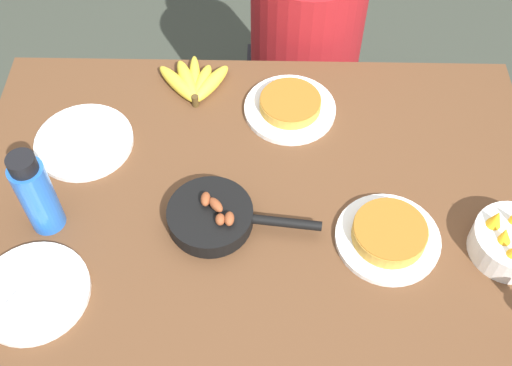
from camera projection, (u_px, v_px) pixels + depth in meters
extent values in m
plane|color=#383D33|center=(256.00, 310.00, 2.24)|extent=(14.00, 14.00, 0.00)
cube|color=brown|center=(256.00, 194.00, 1.67)|extent=(1.49, 0.97, 0.03)
cylinder|color=brown|center=(61.00, 151.00, 2.22)|extent=(0.07, 0.07, 0.68)
cylinder|color=brown|center=(457.00, 157.00, 2.21)|extent=(0.07, 0.07, 0.68)
ellipsoid|color=yellow|center=(211.00, 84.00, 1.86)|extent=(0.12, 0.17, 0.04)
ellipsoid|color=yellow|center=(202.00, 84.00, 1.86)|extent=(0.07, 0.16, 0.04)
ellipsoid|color=yellow|center=(195.00, 79.00, 1.88)|extent=(0.05, 0.20, 0.03)
ellipsoid|color=yellow|center=(188.00, 81.00, 1.87)|extent=(0.10, 0.18, 0.04)
ellipsoid|color=yellow|center=(178.00, 84.00, 1.86)|extent=(0.15, 0.17, 0.04)
cylinder|color=#4C3819|center=(195.00, 101.00, 1.82)|extent=(0.02, 0.02, 0.04)
cylinder|color=black|center=(211.00, 221.00, 1.60)|extent=(0.21, 0.21, 0.01)
cylinder|color=black|center=(210.00, 216.00, 1.58)|extent=(0.21, 0.21, 0.04)
cylinder|color=black|center=(287.00, 223.00, 1.56)|extent=(0.17, 0.04, 0.02)
ellipsoid|color=brown|center=(229.00, 219.00, 1.53)|extent=(0.03, 0.04, 0.03)
ellipsoid|color=brown|center=(220.00, 219.00, 1.53)|extent=(0.03, 0.03, 0.03)
ellipsoid|color=brown|center=(216.00, 205.00, 1.55)|extent=(0.05, 0.05, 0.03)
ellipsoid|color=brown|center=(206.00, 199.00, 1.56)|extent=(0.03, 0.04, 0.03)
cylinder|color=white|center=(388.00, 239.00, 1.56)|extent=(0.26, 0.26, 0.02)
cylinder|color=gold|center=(389.00, 233.00, 1.54)|extent=(0.18, 0.18, 0.04)
cylinder|color=#9B601E|center=(391.00, 228.00, 1.53)|extent=(0.18, 0.18, 0.00)
cylinder|color=white|center=(290.00, 109.00, 1.82)|extent=(0.26, 0.26, 0.02)
cylinder|color=gold|center=(290.00, 103.00, 1.80)|extent=(0.17, 0.17, 0.03)
cylinder|color=#9B601E|center=(290.00, 99.00, 1.79)|extent=(0.17, 0.17, 0.00)
cylinder|color=white|center=(33.00, 292.00, 1.48)|extent=(0.26, 0.26, 0.02)
cylinder|color=silver|center=(17.00, 292.00, 1.47)|extent=(0.06, 0.10, 0.01)
cube|color=silver|center=(40.00, 267.00, 1.51)|extent=(0.04, 0.05, 0.00)
cylinder|color=white|center=(84.00, 142.00, 1.75)|extent=(0.27, 0.27, 0.02)
cylinder|color=silver|center=(77.00, 146.00, 1.72)|extent=(0.03, 0.11, 0.01)
cube|color=silver|center=(77.00, 125.00, 1.77)|extent=(0.03, 0.05, 0.00)
cylinder|color=white|center=(511.00, 242.00, 1.52)|extent=(0.19, 0.19, 0.07)
cone|color=#F4A819|center=(496.00, 219.00, 1.50)|extent=(0.06, 0.06, 0.06)
cone|color=#F4A819|center=(505.00, 235.00, 1.48)|extent=(0.05, 0.05, 0.05)
cylinder|color=blue|center=(38.00, 197.00, 1.52)|extent=(0.08, 0.08, 0.22)
cylinder|color=black|center=(22.00, 164.00, 1.41)|extent=(0.07, 0.07, 0.04)
cube|color=black|center=(299.00, 118.00, 2.51)|extent=(0.41, 0.41, 0.39)
cylinder|color=maroon|center=(307.00, 29.00, 2.15)|extent=(0.38, 0.38, 0.51)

